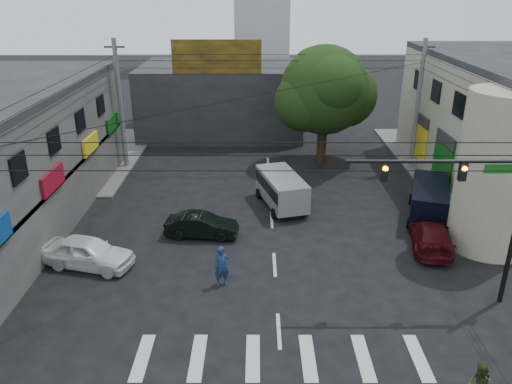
{
  "coord_description": "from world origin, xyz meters",
  "views": [
    {
      "loc": [
        -0.87,
        -18.85,
        12.46
      ],
      "look_at": [
        -0.9,
        4.0,
        2.96
      ],
      "focal_mm": 35.0,
      "sensor_mm": 36.0,
      "label": 1
    }
  ],
  "objects_px": {
    "silver_minivan": "(282,191)",
    "white_compact": "(88,252)",
    "maroon_sedan": "(431,235)",
    "traffic_gantry": "(480,197)",
    "utility_pole_far_right": "(417,106)",
    "street_tree": "(324,90)",
    "dark_sedan": "(202,226)",
    "traffic_officer": "(222,266)",
    "utility_pole_far_left": "(121,105)",
    "navy_van": "(429,201)"
  },
  "relations": [
    {
      "from": "dark_sedan",
      "to": "maroon_sedan",
      "type": "distance_m",
      "value": 11.87
    },
    {
      "from": "utility_pole_far_left",
      "to": "street_tree",
      "type": "bearing_deg",
      "value": 3.95
    },
    {
      "from": "utility_pole_far_right",
      "to": "navy_van",
      "type": "distance_m",
      "value": 9.52
    },
    {
      "from": "maroon_sedan",
      "to": "white_compact",
      "type": "bearing_deg",
      "value": 17.47
    },
    {
      "from": "utility_pole_far_left",
      "to": "utility_pole_far_right",
      "type": "height_order",
      "value": "same"
    },
    {
      "from": "dark_sedan",
      "to": "traffic_officer",
      "type": "bearing_deg",
      "value": -158.26
    },
    {
      "from": "street_tree",
      "to": "white_compact",
      "type": "relative_size",
      "value": 1.86
    },
    {
      "from": "street_tree",
      "to": "utility_pole_far_left",
      "type": "distance_m",
      "value": 14.56
    },
    {
      "from": "silver_minivan",
      "to": "navy_van",
      "type": "height_order",
      "value": "navy_van"
    },
    {
      "from": "dark_sedan",
      "to": "navy_van",
      "type": "height_order",
      "value": "navy_van"
    },
    {
      "from": "white_compact",
      "to": "silver_minivan",
      "type": "bearing_deg",
      "value": -38.79
    },
    {
      "from": "maroon_sedan",
      "to": "silver_minivan",
      "type": "xyz_separation_m",
      "value": [
        -7.39,
        5.08,
        0.32
      ]
    },
    {
      "from": "traffic_gantry",
      "to": "utility_pole_far_right",
      "type": "bearing_deg",
      "value": 81.06
    },
    {
      "from": "utility_pole_far_right",
      "to": "traffic_officer",
      "type": "bearing_deg",
      "value": -129.31
    },
    {
      "from": "utility_pole_far_right",
      "to": "maroon_sedan",
      "type": "distance_m",
      "value": 13.05
    },
    {
      "from": "utility_pole_far_left",
      "to": "dark_sedan",
      "type": "distance_m",
      "value": 13.53
    },
    {
      "from": "traffic_gantry",
      "to": "utility_pole_far_right",
      "type": "height_order",
      "value": "utility_pole_far_right"
    },
    {
      "from": "utility_pole_far_left",
      "to": "dark_sedan",
      "type": "relative_size",
      "value": 2.32
    },
    {
      "from": "utility_pole_far_left",
      "to": "maroon_sedan",
      "type": "relative_size",
      "value": 1.87
    },
    {
      "from": "utility_pole_far_left",
      "to": "traffic_officer",
      "type": "height_order",
      "value": "utility_pole_far_left"
    },
    {
      "from": "street_tree",
      "to": "silver_minivan",
      "type": "distance_m",
      "value": 9.86
    },
    {
      "from": "street_tree",
      "to": "traffic_officer",
      "type": "relative_size",
      "value": 4.55
    },
    {
      "from": "utility_pole_far_right",
      "to": "white_compact",
      "type": "height_order",
      "value": "utility_pole_far_right"
    },
    {
      "from": "dark_sedan",
      "to": "maroon_sedan",
      "type": "height_order",
      "value": "maroon_sedan"
    },
    {
      "from": "street_tree",
      "to": "silver_minivan",
      "type": "xyz_separation_m",
      "value": [
        -3.36,
        -8.11,
        -4.48
      ]
    },
    {
      "from": "silver_minivan",
      "to": "street_tree",
      "type": "bearing_deg",
      "value": -38.31
    },
    {
      "from": "dark_sedan",
      "to": "maroon_sedan",
      "type": "relative_size",
      "value": 0.8
    },
    {
      "from": "traffic_gantry",
      "to": "navy_van",
      "type": "xyz_separation_m",
      "value": [
        1.18,
        8.31,
        -3.82
      ]
    },
    {
      "from": "silver_minivan",
      "to": "utility_pole_far_right",
      "type": "bearing_deg",
      "value": -70.0
    },
    {
      "from": "white_compact",
      "to": "navy_van",
      "type": "bearing_deg",
      "value": -58.32
    },
    {
      "from": "street_tree",
      "to": "traffic_officer",
      "type": "bearing_deg",
      "value": -110.91
    },
    {
      "from": "traffic_gantry",
      "to": "white_compact",
      "type": "distance_m",
      "value": 17.42
    },
    {
      "from": "street_tree",
      "to": "silver_minivan",
      "type": "height_order",
      "value": "street_tree"
    },
    {
      "from": "maroon_sedan",
      "to": "navy_van",
      "type": "height_order",
      "value": "navy_van"
    },
    {
      "from": "maroon_sedan",
      "to": "traffic_officer",
      "type": "xyz_separation_m",
      "value": [
        -10.43,
        -3.56,
        0.28
      ]
    },
    {
      "from": "street_tree",
      "to": "utility_pole_far_left",
      "type": "height_order",
      "value": "utility_pole_far_left"
    },
    {
      "from": "utility_pole_far_left",
      "to": "white_compact",
      "type": "relative_size",
      "value": 1.97
    },
    {
      "from": "utility_pole_far_left",
      "to": "utility_pole_far_right",
      "type": "distance_m",
      "value": 21.0
    },
    {
      "from": "street_tree",
      "to": "utility_pole_far_left",
      "type": "relative_size",
      "value": 0.95
    },
    {
      "from": "utility_pole_far_right",
      "to": "traffic_officer",
      "type": "xyz_separation_m",
      "value": [
        -12.9,
        -15.76,
        -3.64
      ]
    },
    {
      "from": "utility_pole_far_right",
      "to": "silver_minivan",
      "type": "height_order",
      "value": "utility_pole_far_right"
    },
    {
      "from": "utility_pole_far_left",
      "to": "dark_sedan",
      "type": "xyz_separation_m",
      "value": [
        6.71,
        -11.06,
        -3.96
      ]
    },
    {
      "from": "traffic_gantry",
      "to": "white_compact",
      "type": "xyz_separation_m",
      "value": [
        -16.69,
        2.86,
        -4.09
      ]
    },
    {
      "from": "utility_pole_far_right",
      "to": "traffic_officer",
      "type": "relative_size",
      "value": 4.81
    },
    {
      "from": "utility_pole_far_left",
      "to": "navy_van",
      "type": "distance_m",
      "value": 21.65
    },
    {
      "from": "utility_pole_far_right",
      "to": "dark_sedan",
      "type": "bearing_deg",
      "value": -142.28
    },
    {
      "from": "maroon_sedan",
      "to": "navy_van",
      "type": "bearing_deg",
      "value": -94.69
    },
    {
      "from": "silver_minivan",
      "to": "white_compact",
      "type": "bearing_deg",
      "value": 110.69
    },
    {
      "from": "street_tree",
      "to": "dark_sedan",
      "type": "xyz_separation_m",
      "value": [
        -7.79,
        -12.06,
        -4.84
      ]
    },
    {
      "from": "white_compact",
      "to": "maroon_sedan",
      "type": "distance_m",
      "value": 17.0
    }
  ]
}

